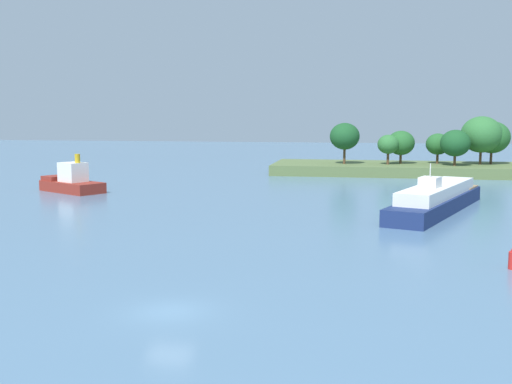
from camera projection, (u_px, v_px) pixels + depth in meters
The scene contains 4 objects.
ground_plane at pixel (169, 312), 33.86m from camera, with size 400.00×400.00×0.00m, color slate.
treeline_island at pixel (437, 158), 109.91m from camera, with size 55.23×16.39×10.12m.
white_riverboat at pixel (437, 199), 68.26m from camera, with size 12.60×24.67×5.46m.
tugboat at pixel (71, 182), 85.52m from camera, with size 10.47×8.46×5.22m.
Camera 1 is at (10.35, -31.47, 10.61)m, focal length 44.15 mm.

